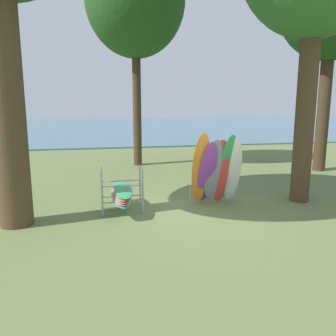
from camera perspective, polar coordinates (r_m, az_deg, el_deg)
name	(u,v)px	position (r m, az deg, el deg)	size (l,w,h in m)	color
ground_plane	(197,211)	(9.99, 4.77, -6.95)	(80.00, 80.00, 0.00)	olive
lake_water	(122,127)	(40.61, -7.56, 6.69)	(80.00, 36.00, 0.10)	#477084
leaning_board_pile	(217,171)	(10.39, 7.93, -0.48)	(1.61, 0.93, 2.21)	orange
board_storage_rack	(122,193)	(9.87, -7.50, -4.06)	(1.15, 2.13, 1.25)	#9EA0A5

